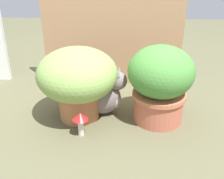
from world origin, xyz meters
TOP-DOWN VIEW (x-y plane):
  - ground_plane at (0.00, 0.00)m, footprint 6.00×6.00m
  - cardboard_backdrop at (0.07, 0.53)m, footprint 1.01×0.03m
  - grass_planter at (-0.11, 0.01)m, footprint 0.46×0.46m
  - leafy_planter at (0.36, 0.00)m, footprint 0.37×0.37m
  - cat at (0.03, 0.06)m, footprint 0.38×0.20m
  - mushroom_ornament_red at (-0.07, -0.18)m, footprint 0.09×0.09m

SIDE VIEW (x-z plane):
  - ground_plane at x=0.00m, z-range 0.00..0.00m
  - mushroom_ornament_red at x=-0.07m, z-range 0.03..0.17m
  - cat at x=0.03m, z-range -0.04..0.28m
  - leafy_planter at x=0.36m, z-range 0.02..0.48m
  - grass_planter at x=-0.11m, z-range 0.04..0.47m
  - cardboard_backdrop at x=0.07m, z-range 0.00..0.81m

